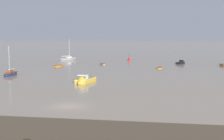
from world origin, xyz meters
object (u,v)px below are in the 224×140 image
object	(u,v)px
motorboat_moored_0	(84,81)
rowboat_moored_0	(103,64)
rowboat_moored_2	(223,65)
rowboat_moored_6	(160,68)
motorboat_moored_1	(181,63)
rowboat_moored_1	(58,66)
sailboat_moored_0	(68,59)
channel_buoy	(129,59)
sailboat_moored_1	(11,74)

from	to	relation	value
motorboat_moored_0	rowboat_moored_0	size ratio (longest dim) A/B	1.84
rowboat_moored_2	rowboat_moored_6	distance (m)	20.15
motorboat_moored_1	rowboat_moored_1	size ratio (longest dim) A/B	1.44
sailboat_moored_0	channel_buoy	size ratio (longest dim) A/B	3.27
channel_buoy	sailboat_moored_1	bearing A→B (deg)	-115.60
rowboat_moored_1	sailboat_moored_1	distance (m)	21.63
motorboat_moored_0	rowboat_moored_6	bearing A→B (deg)	164.48
rowboat_moored_1	rowboat_moored_6	size ratio (longest dim) A/B	0.89
motorboat_moored_1	rowboat_moored_1	distance (m)	37.30
rowboat_moored_1	sailboat_moored_1	xyz separation A→B (m)	(-4.06, -21.24, 0.16)
motorboat_moored_0	sailboat_moored_0	distance (m)	54.20
motorboat_moored_0	sailboat_moored_1	bearing A→B (deg)	-104.38
motorboat_moored_0	sailboat_moored_0	xyz separation A→B (m)	(-18.43, 50.97, -0.04)
rowboat_moored_0	rowboat_moored_1	bearing A→B (deg)	-86.06
rowboat_moored_2	rowboat_moored_6	world-z (taller)	rowboat_moored_2
channel_buoy	sailboat_moored_0	bearing A→B (deg)	-174.48
motorboat_moored_1	sailboat_moored_0	size ratio (longest dim) A/B	0.61
sailboat_moored_0	sailboat_moored_1	bearing A→B (deg)	-146.31
rowboat_moored_6	motorboat_moored_0	bearing A→B (deg)	-9.15
rowboat_moored_1	motorboat_moored_0	bearing A→B (deg)	63.52
rowboat_moored_2	sailboat_moored_1	distance (m)	58.31
motorboat_moored_1	rowboat_moored_2	size ratio (longest dim) A/B	1.04
motorboat_moored_0	motorboat_moored_1	xyz separation A→B (m)	(19.57, 44.07, -0.11)
sailboat_moored_0	channel_buoy	bearing A→B (deg)	-50.14
channel_buoy	rowboat_moored_6	bearing A→B (deg)	-65.51
rowboat_moored_0	rowboat_moored_6	bearing A→B (deg)	36.92
motorboat_moored_0	rowboat_moored_1	bearing A→B (deg)	-143.68
rowboat_moored_0	rowboat_moored_6	world-z (taller)	rowboat_moored_0
rowboat_moored_6	rowboat_moored_0	bearing A→B (deg)	-99.39
motorboat_moored_1	rowboat_moored_2	bearing A→B (deg)	-91.89
rowboat_moored_1	sailboat_moored_1	bearing A→B (deg)	26.15
rowboat_moored_0	sailboat_moored_1	world-z (taller)	sailboat_moored_1
motorboat_moored_1	sailboat_moored_0	world-z (taller)	sailboat_moored_0
motorboat_moored_0	motorboat_moored_1	world-z (taller)	motorboat_moored_0
rowboat_moored_2	motorboat_moored_1	bearing A→B (deg)	-118.40
rowboat_moored_1	sailboat_moored_0	xyz separation A→B (m)	(-3.57, 21.25, 0.19)
motorboat_moored_1	rowboat_moored_1	xyz separation A→B (m)	(-34.42, -14.35, -0.11)
motorboat_moored_0	rowboat_moored_2	distance (m)	49.48
rowboat_moored_1	channel_buoy	size ratio (longest dim) A/B	1.38
rowboat_moored_1	rowboat_moored_6	xyz separation A→B (m)	(28.37, -1.11, 0.01)
rowboat_moored_2	sailboat_moored_1	size ratio (longest dim) A/B	0.64
rowboat_moored_2	channel_buoy	distance (m)	32.10
rowboat_moored_6	sailboat_moored_1	bearing A→B (deg)	-42.03
motorboat_moored_0	rowboat_moored_0	bearing A→B (deg)	-164.87
sailboat_moored_1	rowboat_moored_2	bearing A→B (deg)	116.95
rowboat_moored_2	channel_buoy	size ratio (longest dim) A/B	1.91
rowboat_moored_0	rowboat_moored_2	bearing A→B (deg)	65.44
sailboat_moored_1	channel_buoy	bearing A→B (deg)	150.34
sailboat_moored_0	rowboat_moored_6	distance (m)	38.99
rowboat_moored_1	sailboat_moored_0	size ratio (longest dim) A/B	0.42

